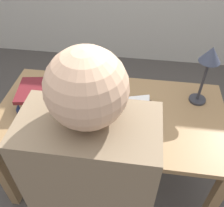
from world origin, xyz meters
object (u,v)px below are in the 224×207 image
at_px(coffee_mug, 149,118).
at_px(pencil, 122,140).
at_px(open_book, 113,111).
at_px(reading_lamp, 209,61).
at_px(book_standing_upright, 57,96).
at_px(book_stack_tall, 36,96).

xyz_separation_m(coffee_mug, pencil, (-0.14, -0.15, -0.05)).
relative_size(open_book, pencil, 2.88).
relative_size(reading_lamp, pencil, 2.38).
xyz_separation_m(book_standing_upright, pencil, (0.43, -0.20, -0.11)).
relative_size(book_stack_tall, coffee_mug, 2.65).
bearing_deg(book_standing_upright, book_stack_tall, 166.39).
relative_size(book_stack_tall, pencil, 1.62).
distance_m(book_stack_tall, reading_lamp, 1.10).
relative_size(open_book, book_stack_tall, 1.77).
bearing_deg(pencil, coffee_mug, 47.03).
bearing_deg(coffee_mug, reading_lamp, 39.06).
relative_size(open_book, book_standing_upright, 2.16).
distance_m(book_stack_tall, book_standing_upright, 0.18).
height_order(open_book, reading_lamp, reading_lamp).
xyz_separation_m(reading_lamp, coffee_mug, (-0.32, -0.26, -0.26)).
height_order(book_stack_tall, reading_lamp, reading_lamp).
distance_m(open_book, book_stack_tall, 0.51).
relative_size(book_standing_upright, reading_lamp, 0.56).
relative_size(open_book, coffee_mug, 4.70).
relative_size(coffee_mug, pencil, 0.61).
bearing_deg(coffee_mug, book_stack_tall, 173.20).
relative_size(book_standing_upright, coffee_mug, 2.18).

